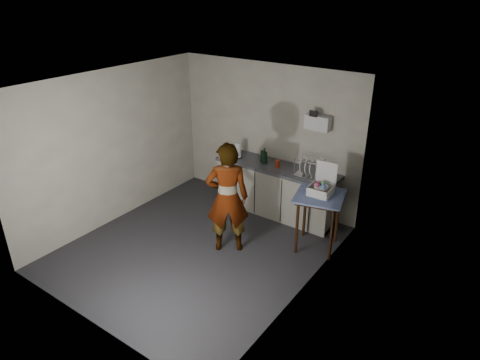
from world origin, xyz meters
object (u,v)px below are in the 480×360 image
Objects in this scene: kitchen_counter at (276,191)px; dish_rack at (308,172)px; soap_bottle at (265,156)px; standing_man at (227,198)px; paper_towel at (238,151)px; dark_bottle at (262,156)px; side_table at (319,202)px; bakery_box at (321,187)px; soda_can at (277,164)px.

dish_rack is (0.62, -0.05, 0.55)m from kitchen_counter.
soap_bottle is (-0.25, -0.02, 0.63)m from kitchen_counter.
standing_man is at bearing -80.83° from soap_bottle.
soap_bottle is at bearing 4.81° from paper_towel.
dark_bottle is at bearing 8.11° from paper_towel.
kitchen_counter is 1.31m from side_table.
soap_bottle is at bearing 142.64° from side_table.
standing_man reaches higher than side_table.
dark_bottle is 0.47× the size of bakery_box.
bakery_box is (0.47, -0.50, 0.05)m from dish_rack.
soda_can reaches higher than kitchen_counter.
dish_rack reaches higher than dark_bottle.
soap_bottle is 1.01× the size of paper_towel.
standing_man is (-0.02, -1.42, 0.46)m from kitchen_counter.
kitchen_counter is 1.27× the size of standing_man.
side_table is 6.74× the size of soda_can.
standing_man reaches higher than bakery_box.
standing_man is 4.03× the size of dish_rack.
paper_towel reaches higher than dark_bottle.
paper_towel is at bearing -174.94° from kitchen_counter.
standing_man is 6.21× the size of paper_towel.
soap_bottle is (-1.35, 0.58, 0.25)m from side_table.
soda_can is at bearing 138.34° from side_table.
side_table is 0.52× the size of standing_man.
bakery_box reaches higher than dark_bottle.
dark_bottle is 0.93m from dish_rack.
side_table is 1.98× the size of bakery_box.
side_table is 1.55m from dark_bottle.
soda_can is 0.35m from dark_bottle.
side_table is 2.10× the size of dish_rack.
soap_bottle reaches higher than soda_can.
paper_towel is (-0.81, -0.03, 0.07)m from soda_can.
soda_can is at bearing -7.00° from dark_bottle.
standing_man reaches higher than dish_rack.
soda_can is at bearing 179.89° from dish_rack.
soap_bottle is at bearing 175.88° from soda_can.
soap_bottle is at bearing -174.41° from kitchen_counter.
dish_rack is (1.40, 0.02, -0.07)m from paper_towel.
dish_rack is at bearing -4.17° from kitchen_counter.
bakery_box reaches higher than dish_rack.
soap_bottle reaches higher than dark_bottle.
dark_bottle is 1.51m from bakery_box.
soda_can reaches higher than side_table.
soap_bottle is at bearing 178.61° from dish_rack.
paper_towel is (-0.76, 1.35, 0.16)m from standing_man.
side_table is at bearing -15.72° from paper_towel.
soap_bottle is 0.29m from soda_can.
soda_can is (-1.07, 0.56, 0.18)m from side_table.
kitchen_counter is at bearing 124.22° from soda_can.
dark_bottle is (-1.41, 0.60, 0.22)m from side_table.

